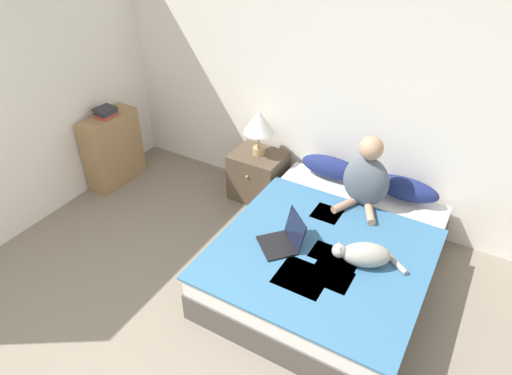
# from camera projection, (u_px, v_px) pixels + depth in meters

# --- Properties ---
(wall_back) EXTENTS (5.48, 0.05, 2.55)m
(wall_back) POSITION_uv_depth(u_px,v_px,m) (319.00, 87.00, 4.39)
(wall_back) COLOR white
(wall_back) RESTS_ON ground_plane
(wall_side) EXTENTS (0.05, 4.12, 2.55)m
(wall_side) POSITION_uv_depth(u_px,v_px,m) (23.00, 97.00, 4.20)
(wall_side) COLOR white
(wall_side) RESTS_ON ground_plane
(bed) EXTENTS (1.68, 2.02, 0.45)m
(bed) POSITION_uv_depth(u_px,v_px,m) (328.00, 259.00, 3.95)
(bed) COLOR #4C4742
(bed) RESTS_ON ground_plane
(pillow_near) EXTENTS (0.63, 0.20, 0.22)m
(pillow_near) POSITION_uv_depth(u_px,v_px,m) (331.00, 167.00, 4.54)
(pillow_near) COLOR navy
(pillow_near) RESTS_ON bed
(pillow_far) EXTENTS (0.63, 0.20, 0.22)m
(pillow_far) POSITION_uv_depth(u_px,v_px,m) (405.00, 189.00, 4.23)
(pillow_far) COLOR navy
(pillow_far) RESTS_ON bed
(person_sitting) EXTENTS (0.42, 0.41, 0.69)m
(person_sitting) POSITION_uv_depth(u_px,v_px,m) (366.00, 178.00, 4.06)
(person_sitting) COLOR slate
(person_sitting) RESTS_ON bed
(cat_tabby) EXTENTS (0.57, 0.35, 0.20)m
(cat_tabby) POSITION_uv_depth(u_px,v_px,m) (364.00, 255.00, 3.52)
(cat_tabby) COLOR #A8A399
(cat_tabby) RESTS_ON bed
(laptop_open) EXTENTS (0.44, 0.44, 0.27)m
(laptop_open) POSITION_uv_depth(u_px,v_px,m) (283.00, 240.00, 3.73)
(laptop_open) COLOR black
(laptop_open) RESTS_ON bed
(nightstand) EXTENTS (0.54, 0.47, 0.53)m
(nightstand) POSITION_uv_depth(u_px,v_px,m) (258.00, 175.00, 4.95)
(nightstand) COLOR brown
(nightstand) RESTS_ON ground_plane
(table_lamp) EXTENTS (0.32, 0.32, 0.50)m
(table_lamp) POSITION_uv_depth(u_px,v_px,m) (259.00, 123.00, 4.61)
(table_lamp) COLOR tan
(table_lamp) RESTS_ON nightstand
(bookshelf) EXTENTS (0.27, 0.66, 0.82)m
(bookshelf) POSITION_uv_depth(u_px,v_px,m) (113.00, 149.00, 5.13)
(bookshelf) COLOR #99754C
(bookshelf) RESTS_ON ground_plane
(book_stack_top) EXTENTS (0.20, 0.23, 0.09)m
(book_stack_top) POSITION_uv_depth(u_px,v_px,m) (106.00, 112.00, 4.87)
(book_stack_top) COLOR #B24238
(book_stack_top) RESTS_ON bookshelf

